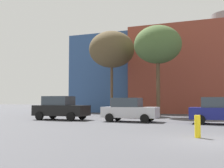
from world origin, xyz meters
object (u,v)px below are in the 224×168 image
at_px(parked_car_2, 221,111).
at_px(parked_car_1, 129,110).
at_px(bare_tree_0, 112,50).
at_px(bollard_yellow_2, 198,126).
at_px(bare_tree_1, 158,45).
at_px(parked_car_0, 61,108).

bearing_deg(parked_car_2, parked_car_1, 180.00).
relative_size(parked_car_2, bare_tree_0, 0.43).
bearing_deg(parked_car_1, bollard_yellow_2, -55.28).
distance_m(parked_car_2, bare_tree_0, 16.04).
relative_size(parked_car_2, bare_tree_1, 0.45).
distance_m(bare_tree_0, bollard_yellow_2, 20.97).
height_order(parked_car_1, parked_car_2, parked_car_2).
bearing_deg(bare_tree_0, parked_car_2, -40.11).
bearing_deg(bollard_yellow_2, bare_tree_0, 120.96).
xyz_separation_m(parked_car_0, parked_car_2, (12.08, 0.00, -0.07)).
xyz_separation_m(bare_tree_0, bollard_yellow_2, (10.19, -16.98, -6.91)).
bearing_deg(bollard_yellow_2, parked_car_1, 124.72).
height_order(parked_car_0, bare_tree_1, bare_tree_1).
xyz_separation_m(parked_car_1, bollard_yellow_2, (5.22, -7.53, -0.41)).
relative_size(parked_car_0, parked_car_2, 1.08).
distance_m(parked_car_0, parked_car_1, 5.84).
bearing_deg(parked_car_0, bollard_yellow_2, -34.27).
relative_size(bare_tree_0, bollard_yellow_2, 10.29).
xyz_separation_m(parked_car_2, bare_tree_0, (-11.22, 9.45, 6.49)).
bearing_deg(bare_tree_1, parked_car_0, -130.70).
distance_m(parked_car_1, bare_tree_0, 12.50).
height_order(parked_car_2, bare_tree_0, bare_tree_0).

